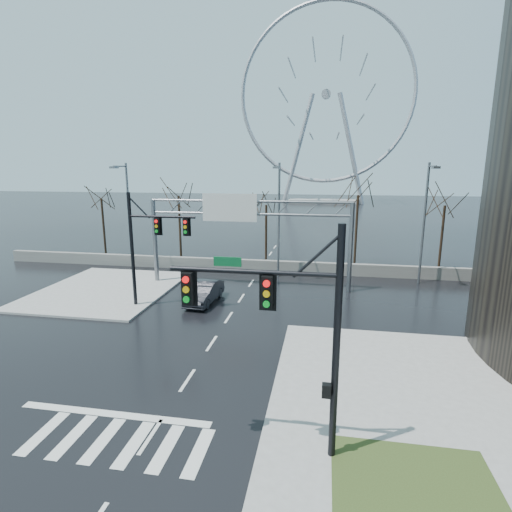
% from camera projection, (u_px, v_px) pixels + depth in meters
% --- Properties ---
extents(ground, '(260.00, 260.00, 0.00)m').
position_uv_depth(ground, '(188.00, 380.00, 18.43)').
color(ground, black).
rests_on(ground, ground).
extents(sidewalk_right_ext, '(12.00, 10.00, 0.15)m').
position_uv_depth(sidewalk_right_ext, '(406.00, 376.00, 18.66)').
color(sidewalk_right_ext, gray).
rests_on(sidewalk_right_ext, ground).
extents(sidewalk_far, '(10.00, 12.00, 0.15)m').
position_uv_depth(sidewalk_far, '(106.00, 290.00, 31.80)').
color(sidewalk_far, gray).
rests_on(sidewalk_far, ground).
extents(grass_strip, '(5.00, 4.00, 0.02)m').
position_uv_depth(grass_strip, '(415.00, 487.00, 12.08)').
color(grass_strip, '#323F1A').
rests_on(grass_strip, sidewalk_near).
extents(barrier_wall, '(52.00, 0.50, 1.10)m').
position_uv_depth(barrier_wall, '(259.00, 266.00, 37.54)').
color(barrier_wall, slate).
rests_on(barrier_wall, ground).
extents(signal_mast_near, '(5.52, 0.41, 8.00)m').
position_uv_depth(signal_mast_near, '(294.00, 321.00, 12.63)').
color(signal_mast_near, black).
rests_on(signal_mast_near, ground).
extents(signal_mast_far, '(4.72, 0.41, 8.00)m').
position_uv_depth(signal_mast_far, '(147.00, 240.00, 26.98)').
color(signal_mast_far, black).
rests_on(signal_mast_far, ground).
extents(sign_gantry, '(16.36, 0.40, 7.60)m').
position_uv_depth(sign_gantry, '(244.00, 224.00, 31.75)').
color(sign_gantry, slate).
rests_on(sign_gantry, ground).
extents(streetlight_left, '(0.50, 2.55, 10.00)m').
position_uv_depth(streetlight_left, '(127.00, 209.00, 36.63)').
color(streetlight_left, slate).
rests_on(streetlight_left, ground).
extents(streetlight_mid, '(0.50, 2.55, 10.00)m').
position_uv_depth(streetlight_mid, '(278.00, 212.00, 34.28)').
color(streetlight_mid, slate).
rests_on(streetlight_mid, ground).
extents(streetlight_right, '(0.50, 2.55, 10.00)m').
position_uv_depth(streetlight_right, '(426.00, 214.00, 32.26)').
color(streetlight_right, slate).
rests_on(streetlight_right, ground).
extents(tree_far_left, '(3.50, 3.50, 7.00)m').
position_uv_depth(tree_far_left, '(102.00, 205.00, 43.32)').
color(tree_far_left, black).
rests_on(tree_far_left, ground).
extents(tree_left, '(3.75, 3.75, 7.50)m').
position_uv_depth(tree_left, '(179.00, 203.00, 41.24)').
color(tree_left, black).
rests_on(tree_left, ground).
extents(tree_center, '(3.25, 3.25, 6.50)m').
position_uv_depth(tree_center, '(266.00, 212.00, 40.86)').
color(tree_center, black).
rests_on(tree_center, ground).
extents(tree_right, '(3.90, 3.90, 7.80)m').
position_uv_depth(tree_right, '(358.00, 204.00, 38.16)').
color(tree_right, black).
rests_on(tree_right, ground).
extents(tree_far_right, '(3.40, 3.40, 6.80)m').
position_uv_depth(tree_far_right, '(444.00, 213.00, 37.47)').
color(tree_far_right, black).
rests_on(tree_far_right, ground).
extents(ferris_wheel, '(45.00, 6.00, 50.91)m').
position_uv_depth(ferris_wheel, '(326.00, 102.00, 103.23)').
color(ferris_wheel, gray).
rests_on(ferris_wheel, ground).
extents(car, '(1.89, 4.65, 1.50)m').
position_uv_depth(car, '(204.00, 292.00, 28.92)').
color(car, black).
rests_on(car, ground).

